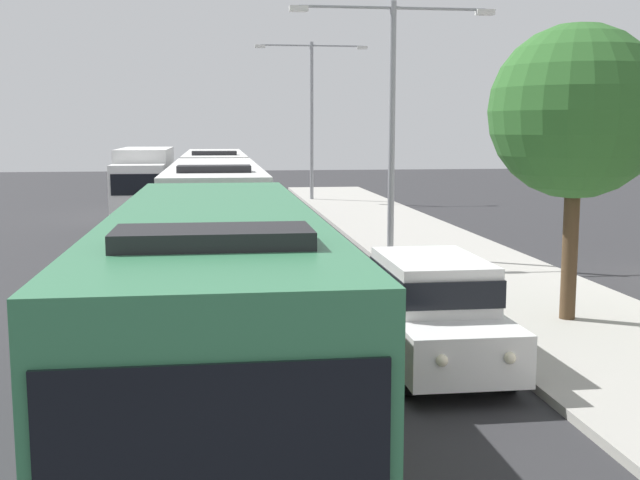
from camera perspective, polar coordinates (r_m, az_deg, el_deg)
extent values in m
cube|color=#33724C|center=(10.42, -7.53, -5.27)|extent=(2.50, 10.41, 2.70)
cube|color=black|center=(10.42, -0.55, -3.23)|extent=(0.04, 9.57, 1.00)
cube|color=black|center=(10.43, -14.57, -3.48)|extent=(0.04, 9.57, 1.00)
cube|color=black|center=(5.34, -7.51, -15.01)|extent=(2.30, 0.04, 1.20)
cube|color=gold|center=(10.70, -0.49, -9.28)|extent=(0.03, 9.89, 0.36)
cube|color=black|center=(7.08, -7.71, 0.22)|extent=(1.75, 0.90, 0.16)
cylinder|color=black|center=(13.53, -2.75, -7.34)|extent=(0.28, 1.00, 1.00)
cylinder|color=black|center=(13.54, -12.15, -7.51)|extent=(0.28, 1.00, 1.00)
cube|color=silver|center=(22.74, -7.57, 1.94)|extent=(2.50, 11.37, 2.70)
cube|color=black|center=(22.74, -4.38, 2.87)|extent=(0.04, 10.46, 1.00)
cube|color=black|center=(22.74, -10.79, 2.76)|extent=(0.04, 10.46, 1.00)
cube|color=black|center=(17.04, -7.58, 0.93)|extent=(2.30, 0.04, 1.20)
cube|color=navy|center=(22.87, -4.33, 0.00)|extent=(0.03, 10.80, 0.36)
cube|color=black|center=(19.22, -7.64, 5.11)|extent=(1.75, 0.90, 0.16)
cylinder|color=black|center=(19.45, -4.25, -2.61)|extent=(0.28, 1.00, 1.00)
cylinder|color=black|center=(19.45, -10.74, -2.73)|extent=(0.28, 1.00, 1.00)
cylinder|color=black|center=(26.01, -5.10, 0.08)|extent=(0.28, 1.00, 1.00)
cylinder|color=black|center=(26.01, -9.95, -0.01)|extent=(0.28, 1.00, 1.00)
cube|color=silver|center=(35.23, -7.58, 4.08)|extent=(2.50, 11.59, 2.70)
cube|color=black|center=(35.23, -5.52, 4.68)|extent=(0.04, 10.66, 1.00)
cube|color=black|center=(35.23, -9.67, 4.61)|extent=(0.04, 10.66, 1.00)
cube|color=black|center=(29.41, -7.59, 3.90)|extent=(2.30, 0.04, 1.20)
cube|color=navy|center=(35.32, -5.48, 2.82)|extent=(0.03, 11.01, 0.36)
cube|color=black|center=(31.69, -7.63, 6.23)|extent=(1.75, 0.90, 0.16)
cylinder|color=black|center=(31.78, -5.56, 1.52)|extent=(0.28, 1.00, 1.00)
cylinder|color=black|center=(31.78, -9.52, 1.44)|extent=(0.28, 1.00, 1.00)
cylinder|color=black|center=(38.52, -5.91, 2.65)|extent=(0.28, 1.00, 1.00)
cylinder|color=black|center=(38.52, -9.19, 2.59)|extent=(0.28, 1.00, 1.00)
cube|color=white|center=(13.80, 8.18, -6.25)|extent=(1.84, 4.47, 0.80)
cube|color=white|center=(13.77, 8.07, -2.87)|extent=(1.62, 2.59, 0.80)
cube|color=black|center=(13.77, 8.07, -2.87)|extent=(1.66, 2.68, 0.44)
sphere|color=#F9EFCC|center=(11.55, 8.79, -8.59)|extent=(0.18, 0.18, 0.18)
sphere|color=#F9EFCC|center=(11.87, 13.53, -8.26)|extent=(0.18, 0.18, 0.18)
cylinder|color=black|center=(12.41, 6.19, -9.54)|extent=(0.22, 0.70, 0.70)
cylinder|color=black|center=(12.88, 13.39, -9.05)|extent=(0.22, 0.70, 0.70)
cylinder|color=black|center=(15.01, 3.68, -6.39)|extent=(0.22, 0.70, 0.70)
cylinder|color=black|center=(15.40, 9.71, -6.12)|extent=(0.22, 0.70, 0.70)
cube|color=white|center=(35.10, -12.98, 3.52)|extent=(2.30, 1.80, 2.20)
cube|color=silver|center=(39.23, -12.43, 4.50)|extent=(2.35, 6.56, 2.70)
cube|color=black|center=(34.16, -13.14, 3.90)|extent=(2.07, 0.04, 0.90)
cylinder|color=black|center=(35.30, -14.59, 1.86)|extent=(0.26, 0.90, 0.90)
cylinder|color=black|center=(35.11, -11.25, 1.93)|extent=(0.26, 0.90, 0.90)
cylinder|color=black|center=(40.82, -13.65, 2.69)|extent=(0.26, 0.90, 0.90)
cylinder|color=black|center=(40.65, -10.76, 2.76)|extent=(0.26, 0.90, 0.90)
cylinder|color=gray|center=(24.47, 5.19, 7.82)|extent=(0.20, 0.20, 7.72)
cylinder|color=gray|center=(24.46, 1.91, 16.45)|extent=(2.85, 0.10, 0.10)
cube|color=silver|center=(24.26, -1.55, 16.33)|extent=(0.56, 0.28, 0.16)
cylinder|color=gray|center=(25.08, 8.61, 16.16)|extent=(2.85, 0.10, 0.10)
cube|color=silver|center=(25.49, 11.80, 15.77)|extent=(0.56, 0.28, 0.16)
cylinder|color=gray|center=(44.50, -0.61, 8.54)|extent=(0.20, 0.20, 8.67)
cylinder|color=gray|center=(44.58, -2.48, 13.86)|extent=(2.83, 0.10, 0.10)
cube|color=silver|center=(44.47, -4.35, 13.75)|extent=(0.56, 0.28, 0.16)
cylinder|color=gray|center=(44.92, 1.23, 13.82)|extent=(2.83, 0.10, 0.10)
cube|color=silver|center=(45.15, 3.06, 13.68)|extent=(0.56, 0.28, 0.16)
cylinder|color=#4C3823|center=(17.13, 17.57, -0.75)|extent=(0.32, 0.32, 2.87)
sphere|color=#2D6028|center=(16.95, 17.98, 8.80)|extent=(3.53, 3.53, 3.53)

